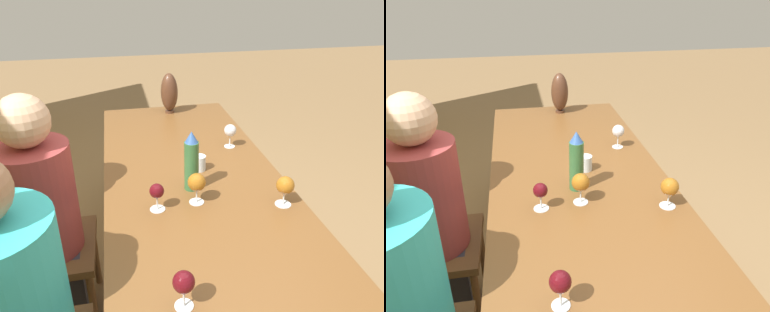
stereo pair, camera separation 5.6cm
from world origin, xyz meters
The scene contains 11 objects.
dining_table centered at (0.00, 0.00, 0.67)m, with size 2.60×0.87×0.74m.
water_bottle centered at (0.10, 0.03, 0.88)m, with size 0.07×0.07×0.29m.
water_tumbler centered at (0.27, -0.05, 0.78)m, with size 0.07×0.07×0.08m.
vase centered at (1.16, -0.03, 0.89)m, with size 0.12×0.12×0.29m.
wine_glass_0 centered at (-0.58, 0.20, 0.83)m, with size 0.07×0.07×0.13m.
wine_glass_1 centered at (-0.12, -0.33, 0.83)m, with size 0.08×0.08×0.14m.
wine_glass_3 centered at (0.51, -0.28, 0.84)m, with size 0.07×0.07×0.14m.
wine_glass_4 centered at (-0.02, 0.03, 0.84)m, with size 0.08×0.08×0.14m.
wine_glass_5 centered at (-0.04, 0.21, 0.83)m, with size 0.07×0.07×0.12m.
chair_far centered at (0.17, 0.80, 0.50)m, with size 0.44×0.44×0.94m.
person_far centered at (0.17, 0.71, 0.66)m, with size 0.34×0.34×1.22m.
Camera 1 is at (-1.38, 0.34, 1.66)m, focal length 35.00 mm.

